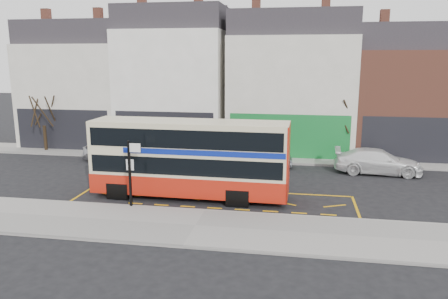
% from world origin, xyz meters
% --- Properties ---
extents(ground, '(120.00, 120.00, 0.00)m').
position_xyz_m(ground, '(0.00, 0.00, 0.00)').
color(ground, black).
rests_on(ground, ground).
extents(pavement, '(40.00, 4.00, 0.15)m').
position_xyz_m(pavement, '(0.00, -2.30, 0.07)').
color(pavement, gray).
rests_on(pavement, ground).
extents(kerb, '(40.00, 0.15, 0.15)m').
position_xyz_m(kerb, '(0.00, -0.38, 0.07)').
color(kerb, gray).
rests_on(kerb, ground).
extents(far_pavement, '(50.00, 3.00, 0.15)m').
position_xyz_m(far_pavement, '(0.00, 11.00, 0.07)').
color(far_pavement, gray).
rests_on(far_pavement, ground).
extents(road_markings, '(14.00, 3.40, 0.01)m').
position_xyz_m(road_markings, '(0.00, 1.60, 0.01)').
color(road_markings, '#D89B0B').
rests_on(road_markings, ground).
extents(terrace_far_left, '(8.00, 8.01, 10.80)m').
position_xyz_m(terrace_far_left, '(-13.50, 14.99, 4.82)').
color(terrace_far_left, silver).
rests_on(terrace_far_left, ground).
extents(terrace_left, '(8.00, 8.01, 11.80)m').
position_xyz_m(terrace_left, '(-5.50, 14.99, 5.32)').
color(terrace_left, white).
rests_on(terrace_left, ground).
extents(terrace_green_shop, '(9.00, 8.01, 11.30)m').
position_xyz_m(terrace_green_shop, '(3.50, 14.99, 5.07)').
color(terrace_green_shop, silver).
rests_on(terrace_green_shop, ground).
extents(terrace_right, '(9.00, 8.01, 10.30)m').
position_xyz_m(terrace_right, '(12.50, 14.99, 4.57)').
color(terrace_right, brown).
rests_on(terrace_right, ground).
extents(double_decker_bus, '(9.97, 2.46, 3.97)m').
position_xyz_m(double_decker_bus, '(-1.19, 1.71, 2.09)').
color(double_decker_bus, beige).
rests_on(double_decker_bus, ground).
extents(bus_stop_post, '(0.78, 0.13, 3.14)m').
position_xyz_m(bus_stop_post, '(-3.51, -0.42, 2.03)').
color(bus_stop_post, black).
rests_on(bus_stop_post, pavement).
extents(car_silver, '(4.31, 1.97, 1.43)m').
position_xyz_m(car_silver, '(-8.30, 8.48, 0.72)').
color(car_silver, '#B7B8BD').
rests_on(car_silver, ground).
extents(car_grey, '(3.74, 1.41, 1.22)m').
position_xyz_m(car_grey, '(1.97, 8.67, 0.61)').
color(car_grey, '#45474D').
rests_on(car_grey, ground).
extents(car_white, '(5.32, 2.41, 1.51)m').
position_xyz_m(car_white, '(9.04, 8.26, 0.76)').
color(car_white, white).
rests_on(car_white, ground).
extents(street_tree_left, '(2.53, 2.53, 5.45)m').
position_xyz_m(street_tree_left, '(-14.72, 10.55, 3.72)').
color(street_tree_left, black).
rests_on(street_tree_left, ground).
extents(street_tree_right, '(2.54, 2.54, 5.47)m').
position_xyz_m(street_tree_right, '(7.28, 11.77, 3.73)').
color(street_tree_right, black).
rests_on(street_tree_right, ground).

